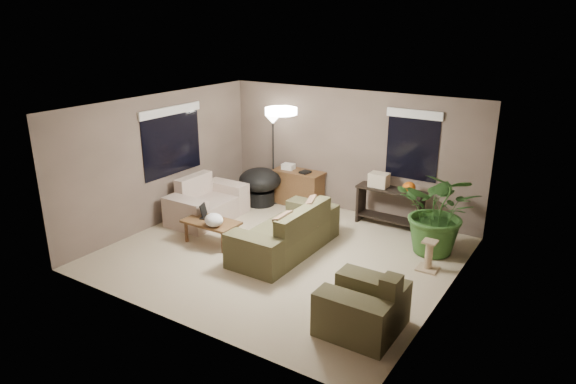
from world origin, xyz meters
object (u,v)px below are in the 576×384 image
Objects in this scene: main_sofa at (287,235)px; armchair at (363,309)px; floor_lamp at (273,130)px; coffee_table at (211,224)px; console_table at (390,204)px; loveseat at (206,204)px; papasan_chair at (260,184)px; cat_scratching_post at (429,257)px; desk at (298,188)px; houseplant at (439,221)px.

main_sofa is 2.52m from armchair.
coffee_table is at bearing -83.18° from floor_lamp.
main_sofa is 2.20× the size of armchair.
loveseat is at bearing -153.13° from console_table.
console_table is 1.36× the size of papasan_chair.
coffee_table is at bearing -163.12° from cat_scratching_post.
main_sofa is at bearing -50.28° from floor_lamp.
loveseat is 2.02m from desk.
floor_lamp is at bearing 96.82° from coffee_table.
floor_lamp is (0.58, 1.52, 1.30)m from loveseat.
houseplant is (2.17, 1.33, 0.29)m from main_sofa.
houseplant reaches higher than main_sofa.
coffee_table is 0.77× the size of console_table.
floor_lamp is (-1.60, 1.93, 1.30)m from main_sofa.
floor_lamp is 3.96m from houseplant.
loveseat is at bearing -168.15° from houseplant.
console_table is (2.34, 2.48, 0.08)m from coffee_table.
houseplant reaches higher than console_table.
armchair is 3.54m from coffee_table.
desk is (1.11, 1.68, 0.08)m from loveseat.
loveseat is at bearing 169.35° from main_sofa.
main_sofa is 1.38× the size of loveseat.
armchair is at bearing -38.89° from papasan_chair.
main_sofa and armchair have the same top height.
desk is at bearing 131.82° from armchair.
console_table reaches higher than cat_scratching_post.
floor_lamp is at bearing 57.49° from papasan_chair.
loveseat is 1.23× the size of console_table.
coffee_table is 0.52× the size of floor_lamp.
coffee_table is at bearing -153.17° from houseplant.
main_sofa is at bearing -116.64° from console_table.
coffee_table is 0.91× the size of desk.
cat_scratching_post is (3.57, 1.08, -0.14)m from coffee_table.
coffee_table is 2.00× the size of cat_scratching_post.
main_sofa and loveseat have the same top height.
loveseat is at bearing -111.00° from floor_lamp.
houseplant is 3.01× the size of cat_scratching_post.
papasan_chair is at bearing 136.63° from main_sofa.
loveseat is 4.45m from cat_scratching_post.
cat_scratching_post is (1.23, -1.39, -0.22)m from console_table.
armchair is at bearing -23.37° from loveseat.
papasan_chair reaches higher than coffee_table.
loveseat is 4.46m from houseplant.
console_table is 1.87m from cat_scratching_post.
armchair is 2.00× the size of cat_scratching_post.
console_table is at bearing 148.42° from houseplant.
loveseat is 1.68× the size of papasan_chair.
armchair is 2.08m from cat_scratching_post.
floor_lamp is (-3.68, 3.36, 1.30)m from armchair.
main_sofa is 2.36m from desk.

